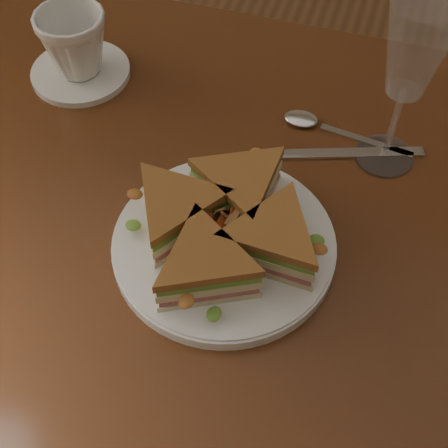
{
  "coord_description": "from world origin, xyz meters",
  "views": [
    {
      "loc": [
        0.15,
        -0.46,
        1.36
      ],
      "look_at": [
        0.03,
        -0.06,
        0.8
      ],
      "focal_mm": 50.0,
      "sensor_mm": 36.0,
      "label": 1
    }
  ],
  "objects_px": {
    "wine_glass": "(415,53)",
    "coffee_cup": "(74,43)",
    "spoon": "(316,124)",
    "plate": "(224,245)",
    "knife": "(338,154)",
    "table": "(218,251)",
    "sandwich_wedges": "(224,227)",
    "saucer": "(81,72)"
  },
  "relations": [
    {
      "from": "sandwich_wedges",
      "to": "wine_glass",
      "type": "relative_size",
      "value": 1.08
    },
    {
      "from": "table",
      "to": "spoon",
      "type": "height_order",
      "value": "spoon"
    },
    {
      "from": "wine_glass",
      "to": "coffee_cup",
      "type": "distance_m",
      "value": 0.47
    },
    {
      "from": "plate",
      "to": "wine_glass",
      "type": "relative_size",
      "value": 1.11
    },
    {
      "from": "sandwich_wedges",
      "to": "knife",
      "type": "height_order",
      "value": "sandwich_wedges"
    },
    {
      "from": "plate",
      "to": "wine_glass",
      "type": "bearing_deg",
      "value": 52.09
    },
    {
      "from": "sandwich_wedges",
      "to": "table",
      "type": "bearing_deg",
      "value": 114.01
    },
    {
      "from": "spoon",
      "to": "knife",
      "type": "relative_size",
      "value": 0.88
    },
    {
      "from": "plate",
      "to": "spoon",
      "type": "relative_size",
      "value": 1.44
    },
    {
      "from": "plate",
      "to": "spoon",
      "type": "bearing_deg",
      "value": 75.36
    },
    {
      "from": "table",
      "to": "spoon",
      "type": "relative_size",
      "value": 6.55
    },
    {
      "from": "sandwich_wedges",
      "to": "spoon",
      "type": "relative_size",
      "value": 1.4
    },
    {
      "from": "table",
      "to": "coffee_cup",
      "type": "relative_size",
      "value": 11.84
    },
    {
      "from": "table",
      "to": "saucer",
      "type": "relative_size",
      "value": 8.17
    },
    {
      "from": "spoon",
      "to": "wine_glass",
      "type": "distance_m",
      "value": 0.2
    },
    {
      "from": "table",
      "to": "sandwich_wedges",
      "type": "height_order",
      "value": "sandwich_wedges"
    },
    {
      "from": "knife",
      "to": "coffee_cup",
      "type": "height_order",
      "value": "coffee_cup"
    },
    {
      "from": "wine_glass",
      "to": "saucer",
      "type": "height_order",
      "value": "wine_glass"
    },
    {
      "from": "spoon",
      "to": "plate",
      "type": "bearing_deg",
      "value": -96.56
    },
    {
      "from": "table",
      "to": "plate",
      "type": "relative_size",
      "value": 4.54
    },
    {
      "from": "plate",
      "to": "coffee_cup",
      "type": "height_order",
      "value": "coffee_cup"
    },
    {
      "from": "saucer",
      "to": "wine_glass",
      "type": "bearing_deg",
      "value": -4.17
    },
    {
      "from": "coffee_cup",
      "to": "knife",
      "type": "bearing_deg",
      "value": 10.61
    },
    {
      "from": "wine_glass",
      "to": "saucer",
      "type": "bearing_deg",
      "value": 175.83
    },
    {
      "from": "table",
      "to": "spoon",
      "type": "bearing_deg",
      "value": 63.35
    },
    {
      "from": "table",
      "to": "saucer",
      "type": "distance_m",
      "value": 0.34
    },
    {
      "from": "plate",
      "to": "spoon",
      "type": "height_order",
      "value": "plate"
    },
    {
      "from": "sandwich_wedges",
      "to": "wine_glass",
      "type": "xyz_separation_m",
      "value": [
        0.16,
        0.21,
        0.13
      ]
    },
    {
      "from": "spoon",
      "to": "wine_glass",
      "type": "height_order",
      "value": "wine_glass"
    },
    {
      "from": "sandwich_wedges",
      "to": "wine_glass",
      "type": "distance_m",
      "value": 0.29
    },
    {
      "from": "plate",
      "to": "knife",
      "type": "xyz_separation_m",
      "value": [
        0.1,
        0.19,
        -0.01
      ]
    },
    {
      "from": "spoon",
      "to": "table",
      "type": "bearing_deg",
      "value": -108.57
    },
    {
      "from": "plate",
      "to": "wine_glass",
      "type": "xyz_separation_m",
      "value": [
        0.16,
        0.21,
        0.16
      ]
    },
    {
      "from": "knife",
      "to": "coffee_cup",
      "type": "relative_size",
      "value": 2.05
    },
    {
      "from": "sandwich_wedges",
      "to": "plate",
      "type": "bearing_deg",
      "value": 33.69
    },
    {
      "from": "knife",
      "to": "sandwich_wedges",
      "type": "bearing_deg",
      "value": -136.54
    },
    {
      "from": "table",
      "to": "knife",
      "type": "height_order",
      "value": "knife"
    },
    {
      "from": "sandwich_wedges",
      "to": "wine_glass",
      "type": "height_order",
      "value": "wine_glass"
    },
    {
      "from": "wine_glass",
      "to": "plate",
      "type": "bearing_deg",
      "value": -127.91
    },
    {
      "from": "sandwich_wedges",
      "to": "knife",
      "type": "relative_size",
      "value": 1.24
    },
    {
      "from": "plate",
      "to": "table",
      "type": "bearing_deg",
      "value": 114.01
    },
    {
      "from": "sandwich_wedges",
      "to": "coffee_cup",
      "type": "xyz_separation_m",
      "value": [
        -0.3,
        0.24,
        0.01
      ]
    }
  ]
}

